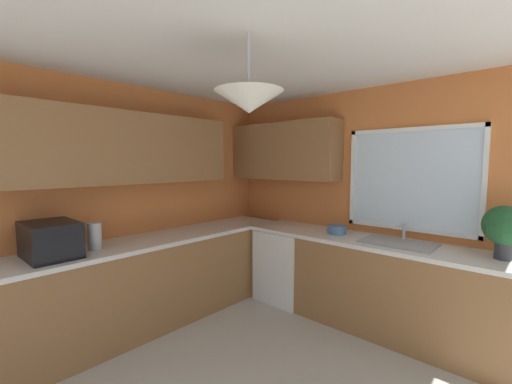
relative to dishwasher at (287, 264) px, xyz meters
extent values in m
cube|color=#D17238|center=(0.87, 0.37, 0.81)|extent=(3.81, 0.06, 2.46)
cube|color=#D17238|center=(-1.00, -1.60, 0.81)|extent=(0.06, 3.99, 2.46)
cube|color=white|center=(0.87, -1.60, 2.07)|extent=(3.81, 3.99, 0.06)
cube|color=silver|center=(1.28, 0.34, 1.07)|extent=(1.18, 0.02, 0.95)
cube|color=white|center=(1.28, 0.33, 1.56)|extent=(1.26, 0.04, 0.04)
cube|color=white|center=(1.28, 0.33, 0.57)|extent=(1.26, 0.04, 0.04)
cube|color=white|center=(0.66, 0.33, 1.07)|extent=(0.04, 0.04, 1.03)
cube|color=white|center=(1.89, 0.33, 1.07)|extent=(0.04, 0.04, 1.03)
cube|color=olive|center=(-0.81, -1.80, 1.38)|extent=(0.32, 2.71, 0.70)
cube|color=olive|center=(-0.22, 0.18, 1.38)|extent=(1.50, 0.32, 0.70)
cylinder|color=#B7B7BC|center=(0.87, -1.60, 1.86)|extent=(0.02, 0.02, 0.35)
cone|color=silver|center=(0.87, -1.60, 1.62)|extent=(0.44, 0.44, 0.14)
cube|color=olive|center=(-0.66, -1.60, 0.00)|extent=(0.62, 3.57, 0.85)
cube|color=silver|center=(-0.66, -1.60, 0.45)|extent=(0.65, 3.60, 0.04)
cube|color=olive|center=(1.08, 0.03, 0.00)|extent=(2.87, 0.62, 0.85)
cube|color=silver|center=(1.08, 0.03, 0.45)|extent=(2.90, 0.65, 0.04)
cube|color=white|center=(0.00, 0.00, 0.00)|extent=(0.60, 0.60, 0.85)
cube|color=black|center=(-0.66, -2.32, 0.61)|extent=(0.48, 0.36, 0.29)
cylinder|color=#B7B7BC|center=(-0.64, -1.98, 0.59)|extent=(0.11, 0.11, 0.24)
cube|color=#9EA0A5|center=(1.28, 0.03, 0.47)|extent=(0.65, 0.40, 0.02)
cylinder|color=#B7B7BC|center=(1.28, 0.19, 0.56)|extent=(0.03, 0.03, 0.18)
cylinder|color=#B7B7BC|center=(1.28, 0.09, 0.64)|extent=(0.02, 0.20, 0.02)
cylinder|color=#38383D|center=(2.07, 0.08, 0.54)|extent=(0.12, 0.12, 0.14)
sphere|color=#23562D|center=(2.07, 0.08, 0.74)|extent=(0.32, 0.32, 0.32)
cylinder|color=#4C7099|center=(0.64, 0.03, 0.51)|extent=(0.20, 0.20, 0.09)
camera|label=1|loc=(2.31, -3.12, 1.24)|focal=22.81mm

